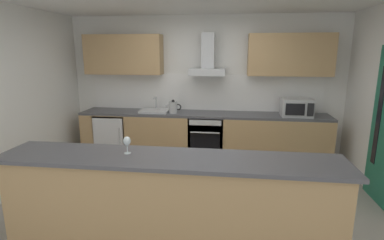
# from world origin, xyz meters

# --- Properties ---
(ground) EXTENTS (5.97, 4.91, 0.02)m
(ground) POSITION_xyz_m (0.00, 0.00, -0.01)
(ground) COLOR gray
(wall_back) EXTENTS (5.97, 0.12, 2.60)m
(wall_back) POSITION_xyz_m (0.00, 2.02, 1.30)
(wall_back) COLOR white
(wall_back) RESTS_ON ground
(wall_left) EXTENTS (0.12, 4.91, 2.60)m
(wall_left) POSITION_xyz_m (-2.54, 0.00, 1.30)
(wall_left) COLOR white
(wall_left) RESTS_ON ground
(backsplash_tile) EXTENTS (4.22, 0.02, 0.66)m
(backsplash_tile) POSITION_xyz_m (0.00, 1.95, 1.23)
(backsplash_tile) COLOR white
(counter_back) EXTENTS (4.37, 0.60, 0.90)m
(counter_back) POSITION_xyz_m (0.00, 1.64, 0.45)
(counter_back) COLOR tan
(counter_back) RESTS_ON ground
(counter_island) EXTENTS (3.45, 0.64, 0.95)m
(counter_island) POSITION_xyz_m (-0.10, -0.81, 0.48)
(counter_island) COLOR tan
(counter_island) RESTS_ON ground
(upper_cabinets) EXTENTS (4.31, 0.32, 0.70)m
(upper_cabinets) POSITION_xyz_m (-0.00, 1.79, 1.91)
(upper_cabinets) COLOR tan
(oven) EXTENTS (0.60, 0.62, 0.80)m
(oven) POSITION_xyz_m (0.07, 1.61, 0.46)
(oven) COLOR slate
(oven) RESTS_ON ground
(refrigerator) EXTENTS (0.58, 0.60, 0.85)m
(refrigerator) POSITION_xyz_m (-1.65, 1.61, 0.43)
(refrigerator) COLOR white
(refrigerator) RESTS_ON ground
(microwave) EXTENTS (0.50, 0.38, 0.30)m
(microwave) POSITION_xyz_m (1.59, 1.58, 1.05)
(microwave) COLOR #B7BABC
(microwave) RESTS_ON counter_back
(sink) EXTENTS (0.50, 0.40, 0.26)m
(sink) POSITION_xyz_m (-0.87, 1.62, 0.93)
(sink) COLOR silver
(sink) RESTS_ON counter_back
(kettle) EXTENTS (0.29, 0.15, 0.24)m
(kettle) POSITION_xyz_m (-0.52, 1.58, 1.01)
(kettle) COLOR #B7BABC
(kettle) RESTS_ON counter_back
(range_hood) EXTENTS (0.62, 0.45, 0.72)m
(range_hood) POSITION_xyz_m (0.07, 1.74, 1.79)
(range_hood) COLOR #B7BABC
(wine_glass) EXTENTS (0.08, 0.08, 0.18)m
(wine_glass) POSITION_xyz_m (-0.54, -0.75, 1.07)
(wine_glass) COLOR silver
(wine_glass) RESTS_ON counter_island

